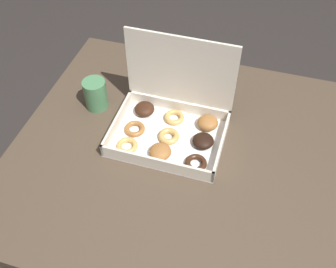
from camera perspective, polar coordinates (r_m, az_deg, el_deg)
The scene contains 4 objects.
ground_plane at distance 1.87m, azimuth 1.42°, elevation -17.14°, with size 8.00×8.00×0.00m, color #2D2826.
dining_table at distance 1.31m, azimuth 1.95°, elevation -5.31°, with size 1.06×0.95×0.75m.
donut_box at distance 1.24m, azimuth 0.68°, elevation 2.32°, with size 0.35×0.27×0.30m.
coffee_mug at distance 1.35m, azimuth -10.49°, elevation 5.76°, with size 0.08×0.08×0.11m.
Camera 1 is at (0.18, -0.75, 1.70)m, focal length 42.00 mm.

